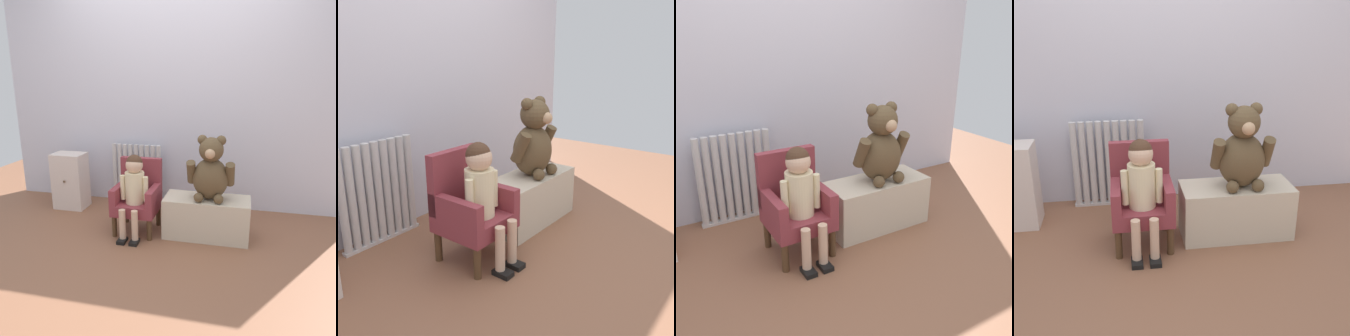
# 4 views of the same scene
# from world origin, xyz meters

# --- Properties ---
(ground_plane) EXTENTS (6.00, 6.00, 0.00)m
(ground_plane) POSITION_xyz_m (0.00, 0.00, 0.00)
(ground_plane) COLOR brown
(back_wall) EXTENTS (3.80, 0.05, 2.40)m
(back_wall) POSITION_xyz_m (0.00, 1.31, 1.20)
(back_wall) COLOR silver
(back_wall) RESTS_ON ground_plane
(radiator) EXTENTS (0.56, 0.05, 0.67)m
(radiator) POSITION_xyz_m (-0.41, 1.19, 0.33)
(radiator) COLOR silver
(radiator) RESTS_ON ground_plane
(child_armchair) EXTENTS (0.38, 0.37, 0.65)m
(child_armchair) POSITION_xyz_m (-0.20, 0.59, 0.32)
(child_armchair) COLOR brown
(child_armchair) RESTS_ON ground_plane
(child_figure) EXTENTS (0.25, 0.35, 0.72)m
(child_figure) POSITION_xyz_m (-0.20, 0.49, 0.47)
(child_figure) COLOR beige
(child_figure) RESTS_ON ground_plane
(low_bench) EXTENTS (0.74, 0.32, 0.36)m
(low_bench) POSITION_xyz_m (0.43, 0.59, 0.18)
(low_bench) COLOR beige
(low_bench) RESTS_ON ground_plane
(large_teddy_bear) EXTENTS (0.40, 0.28, 0.55)m
(large_teddy_bear) POSITION_xyz_m (0.45, 0.58, 0.60)
(large_teddy_bear) COLOR brown
(large_teddy_bear) RESTS_ON low_bench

